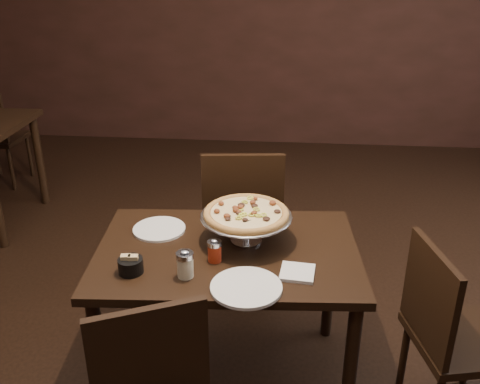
{
  "coord_description": "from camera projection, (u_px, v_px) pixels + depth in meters",
  "views": [
    {
      "loc": [
        0.27,
        -1.92,
        1.88
      ],
      "look_at": [
        0.09,
        0.1,
        0.95
      ],
      "focal_mm": 40.0,
      "sensor_mm": 36.0,
      "label": 1
    }
  ],
  "objects": [
    {
      "name": "chair_side",
      "position": [
        449.0,
        331.0,
        2.18
      ],
      "size": [
        0.47,
        0.47,
        0.84
      ],
      "rotation": [
        0.0,
        0.0,
        1.79
      ],
      "color": "black",
      "rests_on": "ground"
    },
    {
      "name": "plate_near",
      "position": [
        246.0,
        287.0,
        2.02
      ],
      "size": [
        0.27,
        0.27,
        0.01
      ],
      "primitive_type": "cylinder",
      "color": "white",
      "rests_on": "dining_table"
    },
    {
      "name": "packet_caddy",
      "position": [
        130.0,
        265.0,
        2.12
      ],
      "size": [
        0.1,
        0.1,
        0.08
      ],
      "rotation": [
        0.0,
        0.0,
        0.15
      ],
      "color": "black",
      "rests_on": "dining_table"
    },
    {
      "name": "dining_table",
      "position": [
        228.0,
        267.0,
        2.33
      ],
      "size": [
        1.17,
        0.82,
        0.7
      ],
      "rotation": [
        0.0,
        0.0,
        0.06
      ],
      "color": "black",
      "rests_on": "ground"
    },
    {
      "name": "chair_far",
      "position": [
        242.0,
        217.0,
        3.0
      ],
      "size": [
        0.47,
        0.47,
        0.92
      ],
      "rotation": [
        0.0,
        0.0,
        3.25
      ],
      "color": "black",
      "rests_on": "ground"
    },
    {
      "name": "pepper_flake_shaker",
      "position": [
        215.0,
        251.0,
        2.19
      ],
      "size": [
        0.06,
        0.06,
        0.1
      ],
      "color": "maroon",
      "rests_on": "dining_table"
    },
    {
      "name": "serving_spatula",
      "position": [
        257.0,
        221.0,
        2.25
      ],
      "size": [
        0.17,
        0.17,
        0.03
      ],
      "rotation": [
        0.0,
        0.0,
        -0.96
      ],
      "color": "#B6B7BD",
      "rests_on": "pizza_stand"
    },
    {
      "name": "plate_left",
      "position": [
        159.0,
        229.0,
        2.45
      ],
      "size": [
        0.24,
        0.24,
        0.01
      ],
      "primitive_type": "cylinder",
      "color": "white",
      "rests_on": "dining_table"
    },
    {
      "name": "pizza_stand",
      "position": [
        246.0,
        214.0,
        2.3
      ],
      "size": [
        0.4,
        0.4,
        0.16
      ],
      "color": "#B6B7BD",
      "rests_on": "dining_table"
    },
    {
      "name": "napkin_stack",
      "position": [
        297.0,
        273.0,
        2.12
      ],
      "size": [
        0.15,
        0.15,
        0.01
      ],
      "primitive_type": "cube",
      "rotation": [
        0.0,
        0.0,
        -0.11
      ],
      "color": "white",
      "rests_on": "dining_table"
    },
    {
      "name": "parmesan_shaker",
      "position": [
        185.0,
        264.0,
        2.08
      ],
      "size": [
        0.07,
        0.07,
        0.12
      ],
      "color": "beige",
      "rests_on": "dining_table"
    },
    {
      "name": "room",
      "position": [
        231.0,
        90.0,
        1.98
      ],
      "size": [
        6.04,
        7.04,
        2.84
      ],
      "color": "black",
      "rests_on": "ground"
    }
  ]
}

